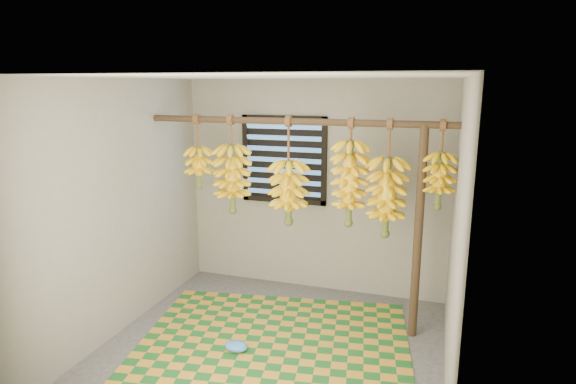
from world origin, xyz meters
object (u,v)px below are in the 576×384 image
at_px(support_post, 418,235).
at_px(plastic_bag, 236,346).
at_px(banana_bunch_b, 232,179).
at_px(banana_bunch_f, 439,180).
at_px(woven_mat, 274,344).
at_px(banana_bunch_c, 289,192).
at_px(banana_bunch_e, 387,197).
at_px(banana_bunch_d, 350,183).
at_px(banana_bunch_a, 199,167).

distance_m(support_post, plastic_bag, 1.93).
height_order(banana_bunch_b, banana_bunch_f, same).
distance_m(support_post, banana_bunch_f, 0.54).
relative_size(support_post, woven_mat, 0.81).
xyz_separation_m(plastic_bag, banana_bunch_c, (0.23, 0.80, 1.26)).
height_order(banana_bunch_c, banana_bunch_e, same).
bearing_deg(banana_bunch_b, support_post, 0.00).
bearing_deg(banana_bunch_c, banana_bunch_d, 0.00).
relative_size(support_post, banana_bunch_c, 1.89).
bearing_deg(support_post, banana_bunch_b, 180.00).
bearing_deg(banana_bunch_e, banana_bunch_d, 180.00).
bearing_deg(banana_bunch_b, banana_bunch_f, 0.00).
height_order(woven_mat, banana_bunch_c, banana_bunch_c).
xyz_separation_m(woven_mat, banana_bunch_a, (-1.01, 0.57, 1.51)).
relative_size(banana_bunch_b, banana_bunch_c, 0.93).
bearing_deg(woven_mat, banana_bunch_a, 150.47).
xyz_separation_m(banana_bunch_c, banana_bunch_d, (0.60, 0.00, 0.13)).
bearing_deg(banana_bunch_c, support_post, 0.00).
bearing_deg(banana_bunch_f, banana_bunch_e, -180.00).
distance_m(support_post, banana_bunch_e, 0.45).
distance_m(woven_mat, banana_bunch_f, 2.11).
relative_size(banana_bunch_d, banana_bunch_e, 0.93).
bearing_deg(woven_mat, banana_bunch_f, 22.86).
bearing_deg(banana_bunch_d, banana_bunch_e, -0.00).
height_order(banana_bunch_a, banana_bunch_f, same).
height_order(banana_bunch_a, banana_bunch_b, same).
bearing_deg(banana_bunch_f, banana_bunch_b, 180.00).
height_order(banana_bunch_a, banana_bunch_c, same).
bearing_deg(woven_mat, plastic_bag, -140.36).
xyz_separation_m(banana_bunch_a, banana_bunch_f, (2.36, -0.00, 0.01)).
distance_m(plastic_bag, banana_bunch_a, 1.82).
xyz_separation_m(banana_bunch_b, banana_bunch_d, (1.19, 0.00, 0.03)).
bearing_deg(banana_bunch_d, banana_bunch_a, 180.00).
bearing_deg(banana_bunch_a, banana_bunch_b, -0.00).
bearing_deg(banana_bunch_d, plastic_bag, -136.21).
xyz_separation_m(banana_bunch_c, banana_bunch_f, (1.39, 0.00, 0.21)).
relative_size(support_post, banana_bunch_f, 2.52).
height_order(support_post, banana_bunch_c, banana_bunch_c).
distance_m(banana_bunch_c, banana_bunch_d, 0.61).
height_order(banana_bunch_d, banana_bunch_f, same).
bearing_deg(woven_mat, banana_bunch_d, 45.64).
height_order(woven_mat, banana_bunch_e, banana_bunch_e).
bearing_deg(banana_bunch_b, banana_bunch_a, 180.00).
bearing_deg(banana_bunch_d, support_post, -0.00).
bearing_deg(banana_bunch_b, banana_bunch_c, -0.00).
bearing_deg(support_post, banana_bunch_f, 0.00).
relative_size(banana_bunch_a, banana_bunch_c, 0.72).
height_order(support_post, woven_mat, support_post).
bearing_deg(support_post, plastic_bag, -151.63).
bearing_deg(banana_bunch_d, banana_bunch_b, -180.00).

